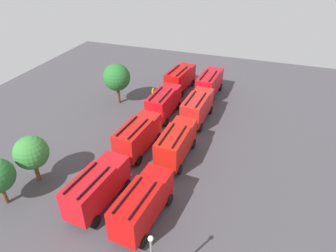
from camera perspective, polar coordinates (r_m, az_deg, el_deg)
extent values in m
plane|color=#423F44|center=(37.38, 0.00, -1.82)|extent=(63.06, 63.06, 0.00)
cube|color=red|center=(27.45, -2.28, -11.09)|extent=(2.44, 2.70, 2.60)
cube|color=#8C9EAD|center=(27.93, -1.30, -9.29)|extent=(0.29, 2.12, 1.46)
cube|color=red|center=(25.23, -6.03, -15.74)|extent=(5.02, 2.96, 2.90)
cube|color=black|center=(24.37, -7.68, -12.71)|extent=(4.31, 0.55, 0.12)
cube|color=black|center=(23.84, -4.78, -13.76)|extent=(4.31, 0.55, 0.12)
cube|color=silver|center=(29.02, -1.14, -11.28)|extent=(0.43, 2.38, 0.28)
cylinder|color=black|center=(29.08, -4.19, -12.36)|extent=(1.13, 0.46, 1.10)
cylinder|color=black|center=(28.29, 0.21, -13.84)|extent=(1.13, 0.46, 1.10)
cylinder|color=black|center=(26.36, -9.58, -19.02)|extent=(1.13, 0.46, 1.10)
cylinder|color=black|center=(25.48, -4.76, -21.00)|extent=(1.13, 0.46, 1.10)
cube|color=red|center=(34.38, 2.97, -1.03)|extent=(2.28, 2.57, 2.60)
cube|color=#8C9EAD|center=(35.05, 3.53, 0.27)|extent=(0.15, 2.13, 1.46)
cube|color=red|center=(31.57, 0.92, -4.05)|extent=(4.88, 2.66, 2.90)
cube|color=black|center=(30.87, -0.25, -1.42)|extent=(4.32, 0.27, 0.12)
cube|color=black|center=(30.48, 2.16, -1.94)|extent=(4.32, 0.27, 0.12)
cube|color=silver|center=(35.96, 3.53, -1.59)|extent=(0.28, 2.38, 0.28)
cylinder|color=black|center=(35.72, 1.18, -2.57)|extent=(1.11, 0.39, 1.10)
cylinder|color=black|center=(35.12, 4.86, -3.37)|extent=(1.11, 0.39, 1.10)
cylinder|color=black|center=(32.08, -1.88, -7.22)|extent=(1.11, 0.39, 1.10)
cylinder|color=black|center=(31.42, 2.19, -8.23)|extent=(1.11, 0.39, 1.10)
cube|color=red|center=(41.63, 6.62, 5.10)|extent=(2.32, 2.61, 2.60)
cube|color=#8C9EAD|center=(42.40, 7.06, 6.07)|extent=(0.18, 2.13, 1.46)
cube|color=red|center=(38.58, 5.15, 3.13)|extent=(4.92, 2.73, 2.90)
cube|color=black|center=(38.02, 4.28, 5.39)|extent=(4.32, 0.33, 0.12)
cube|color=black|center=(37.68, 6.27, 5.01)|extent=(4.32, 0.33, 0.12)
cube|color=silver|center=(43.19, 6.99, 4.41)|extent=(0.32, 2.38, 0.28)
cylinder|color=black|center=(42.81, 5.03, 3.66)|extent=(1.12, 0.40, 1.10)
cylinder|color=black|center=(42.27, 8.13, 3.05)|extent=(1.12, 0.40, 1.10)
cylinder|color=black|center=(38.76, 2.80, 0.47)|extent=(1.12, 0.40, 1.10)
cylinder|color=black|center=(38.17, 6.19, -0.25)|extent=(1.12, 0.40, 1.10)
cube|color=red|center=(48.76, 8.69, 9.13)|extent=(2.33, 2.62, 2.60)
cube|color=#8C9EAD|center=(49.59, 9.04, 9.89)|extent=(0.20, 2.13, 1.46)
cube|color=red|center=(45.58, 7.55, 7.74)|extent=(4.93, 2.76, 2.90)
cube|color=black|center=(45.12, 6.84, 9.71)|extent=(4.32, 0.36, 0.12)
cube|color=black|center=(44.81, 8.54, 9.41)|extent=(4.32, 0.36, 0.12)
cube|color=silver|center=(50.29, 8.94, 8.41)|extent=(0.33, 2.38, 0.28)
cylinder|color=black|center=(49.82, 7.26, 7.81)|extent=(1.12, 0.41, 1.10)
cylinder|color=black|center=(49.32, 9.96, 7.31)|extent=(1.12, 0.41, 1.10)
cylinder|color=black|center=(45.55, 5.52, 5.49)|extent=(1.12, 0.41, 1.10)
cylinder|color=black|center=(45.01, 8.44, 4.93)|extent=(1.12, 0.41, 1.10)
cube|color=red|center=(29.36, -10.41, -8.30)|extent=(2.44, 2.71, 2.60)
cube|color=#8C9EAD|center=(29.80, -9.33, -6.68)|extent=(0.29, 2.12, 1.46)
cube|color=red|center=(27.30, -14.63, -12.27)|extent=(5.03, 2.97, 2.90)
cube|color=black|center=(26.63, -16.27, -9.33)|extent=(4.31, 0.56, 0.12)
cube|color=black|center=(25.89, -13.89, -10.30)|extent=(4.31, 0.56, 0.12)
cube|color=silver|center=(30.82, -8.94, -8.65)|extent=(0.44, 2.38, 0.28)
cylinder|color=black|center=(31.06, -11.77, -9.61)|extent=(1.13, 0.46, 1.10)
cylinder|color=black|center=(29.96, -7.97, -11.02)|extent=(1.13, 0.46, 1.10)
cylinder|color=black|center=(28.54, -17.63, -15.33)|extent=(1.13, 0.46, 1.10)
cylinder|color=black|center=(27.33, -13.65, -17.22)|extent=(1.13, 0.46, 1.10)
cube|color=red|center=(35.60, -3.81, 0.22)|extent=(2.40, 2.67, 2.60)
cube|color=#8C9EAD|center=(36.23, -3.06, 1.44)|extent=(0.26, 2.12, 1.46)
cube|color=red|center=(32.99, -6.61, -2.50)|extent=(4.99, 2.89, 2.90)
cube|color=black|center=(32.45, -7.84, 0.07)|extent=(4.32, 0.48, 0.12)
cube|color=black|center=(31.83, -5.72, -0.47)|extent=(4.32, 0.48, 0.12)
cube|color=silver|center=(37.11, -2.90, -0.39)|extent=(0.40, 2.38, 0.28)
cylinder|color=black|center=(37.08, -5.23, -1.26)|extent=(1.13, 0.44, 1.10)
cylinder|color=black|center=(36.13, -1.89, -2.12)|extent=(1.13, 0.44, 1.10)
cylinder|color=black|center=(33.72, -9.23, -5.44)|extent=(1.13, 0.44, 1.10)
cylinder|color=black|center=(32.68, -5.64, -6.54)|extent=(1.13, 0.44, 1.10)
cube|color=red|center=(42.50, 0.46, 5.92)|extent=(2.30, 2.59, 2.60)
cube|color=#8C9EAD|center=(43.25, 0.97, 6.87)|extent=(0.17, 2.13, 1.46)
cube|color=red|center=(39.55, -1.39, 4.03)|extent=(4.90, 2.69, 2.90)
cube|color=black|center=(39.08, -2.36, 6.24)|extent=(4.32, 0.30, 0.12)
cube|color=black|center=(38.60, -0.48, 5.91)|extent=(4.32, 0.30, 0.12)
cube|color=silver|center=(44.02, 1.02, 5.22)|extent=(0.30, 2.38, 0.28)
cylinder|color=black|center=(43.77, -0.93, 4.47)|extent=(1.11, 0.39, 1.10)
cylinder|color=black|center=(43.01, 2.04, 3.92)|extent=(1.11, 0.39, 1.10)
cylinder|color=black|center=(39.87, -3.62, 1.42)|extent=(1.11, 0.39, 1.10)
cylinder|color=black|center=(39.03, -0.42, 0.75)|extent=(1.11, 0.39, 1.10)
cube|color=red|center=(50.00, 3.46, 10.04)|extent=(2.45, 2.72, 2.60)
cube|color=#8C9EAD|center=(50.79, 3.93, 10.76)|extent=(0.30, 2.12, 1.46)
cube|color=red|center=(46.96, 1.81, 8.76)|extent=(5.04, 2.99, 2.90)
cube|color=black|center=(46.62, 1.06, 10.68)|extent=(4.31, 0.58, 0.12)
cube|color=black|center=(46.11, 2.64, 10.40)|extent=(4.31, 0.58, 0.12)
cube|color=silver|center=(51.47, 3.93, 9.30)|extent=(0.45, 2.38, 0.28)
cylinder|color=black|center=(51.19, 2.23, 8.73)|extent=(1.13, 0.46, 1.10)
cylinder|color=black|center=(50.38, 4.76, 8.24)|extent=(1.13, 0.46, 1.10)
cylinder|color=black|center=(47.13, -0.16, 6.60)|extent=(1.13, 0.46, 1.10)
cylinder|color=black|center=(46.24, 2.53, 6.04)|extent=(1.13, 0.46, 1.10)
cylinder|color=black|center=(53.92, 3.69, 9.74)|extent=(0.16, 0.16, 0.75)
cylinder|color=black|center=(54.01, 3.49, 9.78)|extent=(0.16, 0.16, 0.75)
cube|color=#B7140F|center=(53.71, 3.61, 10.45)|extent=(0.32, 0.46, 0.65)
sphere|color=#9E704C|center=(53.55, 3.63, 10.88)|extent=(0.21, 0.21, 0.21)
cylinder|color=#B7140F|center=(53.52, 3.63, 10.96)|extent=(0.26, 0.26, 0.06)
cylinder|color=black|center=(46.23, -2.69, 5.80)|extent=(0.16, 0.16, 0.77)
cylinder|color=black|center=(46.11, -2.89, 5.72)|extent=(0.16, 0.16, 0.77)
cube|color=gold|center=(45.85, -2.82, 6.56)|extent=(0.48, 0.41, 0.67)
sphere|color=#9E704C|center=(45.66, -2.83, 7.06)|extent=(0.22, 0.22, 0.22)
cylinder|color=gold|center=(45.63, -2.84, 7.16)|extent=(0.27, 0.27, 0.07)
cylinder|color=brown|center=(31.86, -28.66, -11.42)|extent=(0.39, 0.39, 1.94)
cylinder|color=brown|center=(33.05, -23.62, -8.02)|extent=(0.41, 0.41, 2.07)
sphere|color=#337A33|center=(31.64, -24.56, -4.61)|extent=(3.31, 3.31, 3.31)
cylinder|color=brown|center=(44.99, -9.41, 5.77)|extent=(0.49, 0.49, 2.43)
sphere|color=#236628|center=(43.81, -9.74, 9.13)|extent=(3.88, 3.88, 3.88)
cone|color=#F2600C|center=(45.09, 1.00, 5.01)|extent=(0.44, 0.44, 0.63)
cone|color=#F2600C|center=(31.56, -3.66, -8.63)|extent=(0.44, 0.44, 0.63)
sphere|color=#F2EFCC|center=(19.11, -3.32, -20.59)|extent=(0.36, 0.36, 0.36)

